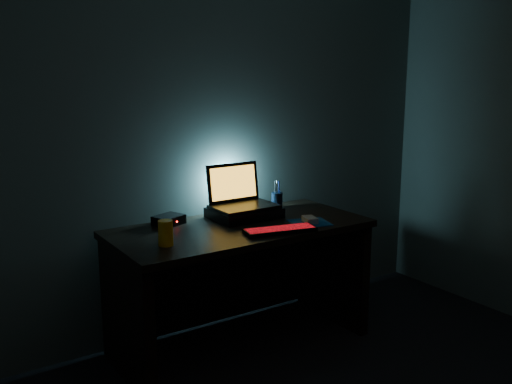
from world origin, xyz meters
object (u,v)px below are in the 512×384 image
laptop (240,197)px  pen_cup (277,200)px  keyboard (280,230)px  router (169,220)px  juice_glass (166,233)px  mouse (310,220)px

laptop → pen_cup: laptop is taller
keyboard → router: bearing=145.0°
juice_glass → laptop: bearing=25.9°
laptop → juice_glass: (-0.64, -0.31, -0.05)m
keyboard → pen_cup: (0.32, 0.48, 0.04)m
laptop → keyboard: (-0.01, -0.44, -0.11)m
mouse → router: (-0.71, 0.43, 0.01)m
keyboard → router: 0.66m
mouse → juice_glass: 0.90m
laptop → juice_glass: 0.71m
laptop → juice_glass: size_ratio=2.91×
laptop → pen_cup: 0.32m
mouse → pen_cup: bearing=98.6°
laptop → keyboard: bearing=-91.8°
laptop → juice_glass: laptop is taller
juice_glass → pen_cup: bearing=20.3°
mouse → pen_cup: (0.06, 0.41, 0.03)m
laptop → juice_glass: bearing=-154.7°
laptop → pen_cup: bearing=7.0°
mouse → router: size_ratio=0.55×
keyboard → juice_glass: (-0.63, 0.13, 0.05)m
laptop → mouse: laptop is taller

